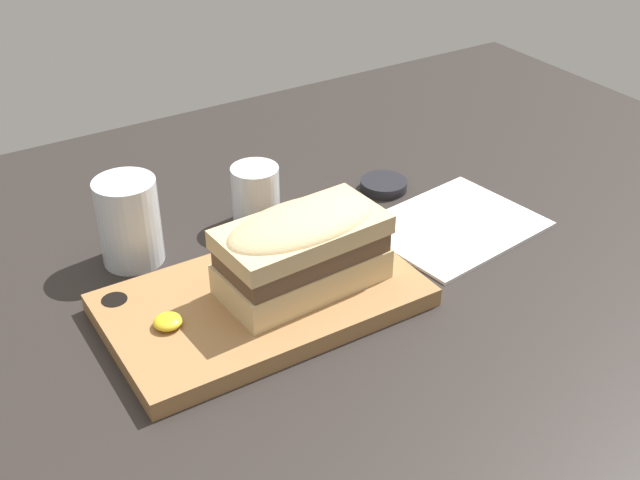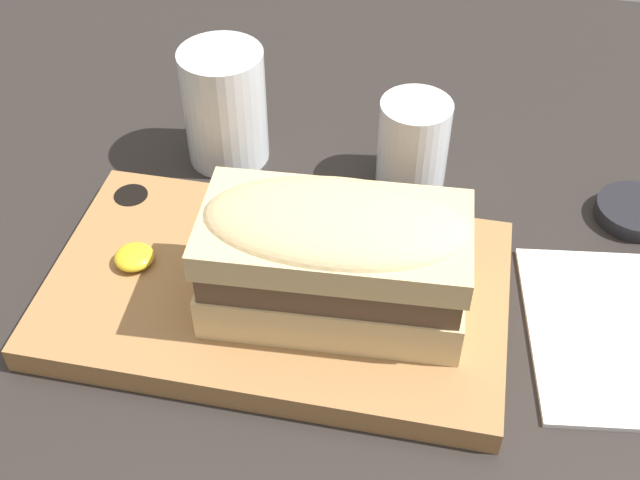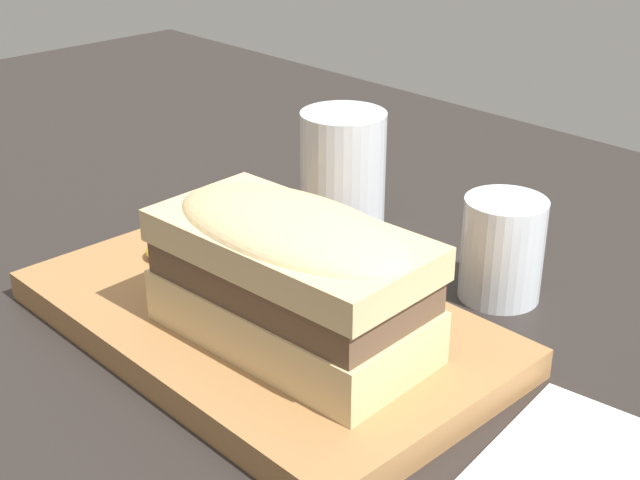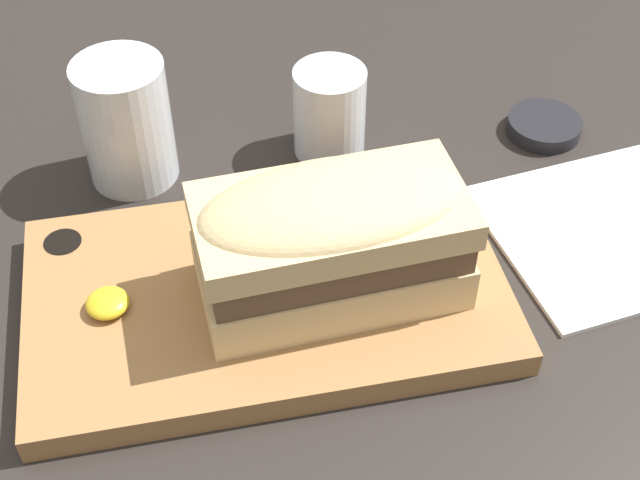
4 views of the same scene
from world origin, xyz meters
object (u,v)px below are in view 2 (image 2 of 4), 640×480
(serving_board, at_px, (276,291))
(sandwich, at_px, (334,254))
(wine_glass, at_px, (413,146))
(water_glass, at_px, (226,113))
(condiment_dish, at_px, (635,212))

(serving_board, bearing_deg, sandwich, -14.29)
(sandwich, xyz_separation_m, wine_glass, (0.04, 0.18, -0.04))
(wine_glass, bearing_deg, water_glass, 179.78)
(sandwich, bearing_deg, serving_board, 165.71)
(wine_glass, height_order, condiment_dish, wine_glass)
(serving_board, bearing_deg, wine_glass, 63.63)
(serving_board, distance_m, sandwich, 0.08)
(serving_board, relative_size, condiment_dish, 5.25)
(water_glass, relative_size, condiment_dish, 1.65)
(sandwich, relative_size, wine_glass, 2.37)
(wine_glass, bearing_deg, serving_board, -116.37)
(serving_board, xyz_separation_m, sandwich, (0.05, -0.01, 0.06))
(serving_board, relative_size, sandwich, 1.82)
(condiment_dish, bearing_deg, serving_board, -151.22)
(sandwich, distance_m, condiment_dish, 0.29)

